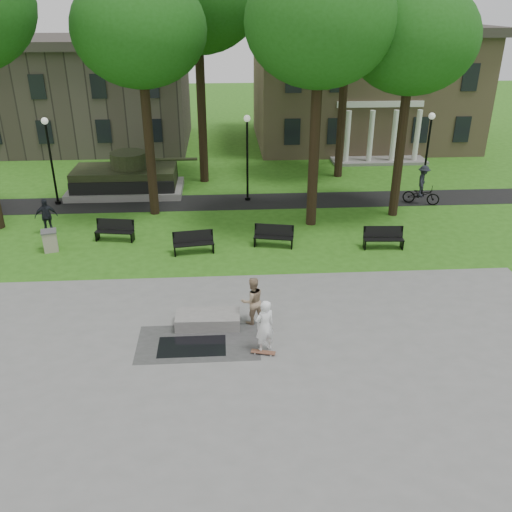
{
  "coord_description": "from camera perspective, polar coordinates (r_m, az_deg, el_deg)",
  "views": [
    {
      "loc": [
        -0.89,
        -16.65,
        10.22
      ],
      "look_at": [
        0.31,
        1.92,
        1.4
      ],
      "focal_mm": 38.0,
      "sensor_mm": 36.0,
      "label": 1
    }
  ],
  "objects": [
    {
      "name": "plaza",
      "position": [
        15.52,
        0.52,
        -15.79
      ],
      "size": [
        22.0,
        16.0,
        0.02
      ],
      "primitive_type": "cube",
      "color": "gray",
      "rests_on": "ground"
    },
    {
      "name": "friend_watching",
      "position": [
        18.64,
        -0.38,
        -4.72
      ],
      "size": [
        1.01,
        0.89,
        1.72
      ],
      "primitive_type": "imported",
      "rotation": [
        0.0,
        0.0,
        3.48
      ],
      "color": "tan",
      "rests_on": "plaza"
    },
    {
      "name": "lamp_right",
      "position": [
        31.98,
        17.61,
        10.76
      ],
      "size": [
        0.36,
        0.36,
        4.73
      ],
      "color": "black",
      "rests_on": "ground"
    },
    {
      "name": "ground",
      "position": [
        19.56,
        -0.54,
        -6.15
      ],
      "size": [
        120.0,
        120.0,
        0.0
      ],
      "primitive_type": "plane",
      "color": "#2B6016",
      "rests_on": "ground"
    },
    {
      "name": "skateboarder",
      "position": [
        17.16,
        0.92,
        -7.39
      ],
      "size": [
        0.79,
        0.68,
        1.83
      ],
      "primitive_type": "imported",
      "rotation": [
        0.0,
        0.0,
        3.59
      ],
      "color": "white",
      "rests_on": "plaza"
    },
    {
      "name": "pedestrian_walker",
      "position": [
        27.73,
        -21.22,
        3.91
      ],
      "size": [
        1.12,
        0.73,
        1.76
      ],
      "primitive_type": "imported",
      "rotation": [
        0.0,
        0.0,
        0.31
      ],
      "color": "black",
      "rests_on": "ground"
    },
    {
      "name": "trash_bin",
      "position": [
        25.9,
        -20.86,
        1.53
      ],
      "size": [
        0.82,
        0.82,
        0.96
      ],
      "rotation": [
        0.0,
        0.0,
        0.29
      ],
      "color": "#AF9F90",
      "rests_on": "ground"
    },
    {
      "name": "park_bench_0",
      "position": [
        26.12,
        -14.66,
        2.7
      ],
      "size": [
        1.85,
        0.82,
        1.0
      ],
      "rotation": [
        0.0,
        0.0,
        -0.17
      ],
      "color": "black",
      "rests_on": "ground"
    },
    {
      "name": "tree_3",
      "position": [
        27.67,
        16.17,
        21.09
      ],
      "size": [
        6.0,
        6.0,
        11.19
      ],
      "color": "black",
      "rests_on": "ground"
    },
    {
      "name": "puddle",
      "position": [
        17.97,
        -6.76,
        -9.43
      ],
      "size": [
        2.2,
        1.2,
        0.0
      ],
      "primitive_type": "cube",
      "color": "black",
      "rests_on": "plaza"
    },
    {
      "name": "footpath",
      "position": [
        30.43,
        -1.8,
        5.73
      ],
      "size": [
        44.0,
        2.6,
        0.01
      ],
      "primitive_type": "cube",
      "color": "black",
      "rests_on": "ground"
    },
    {
      "name": "building_left",
      "position": [
        44.81,
        -17.35,
        15.77
      ],
      "size": [
        15.0,
        10.0,
        7.2
      ],
      "primitive_type": "cube",
      "color": "#4C443D",
      "rests_on": "ground"
    },
    {
      "name": "cyclist",
      "position": [
        31.2,
        17.08,
        6.82
      ],
      "size": [
        2.07,
        1.4,
        2.17
      ],
      "rotation": [
        0.0,
        0.0,
        1.17
      ],
      "color": "black",
      "rests_on": "ground"
    },
    {
      "name": "tree_5",
      "position": [
        33.97,
        9.74,
        24.1
      ],
      "size": [
        6.4,
        6.4,
        12.44
      ],
      "color": "black",
      "rests_on": "ground"
    },
    {
      "name": "tree_2",
      "position": [
        25.55,
        6.76,
        23.17
      ],
      "size": [
        6.6,
        6.6,
        12.16
      ],
      "color": "black",
      "rests_on": "ground"
    },
    {
      "name": "lamp_left",
      "position": [
        31.25,
        -20.85,
        9.97
      ],
      "size": [
        0.36,
        0.36,
        4.73
      ],
      "color": "black",
      "rests_on": "ground"
    },
    {
      "name": "park_bench_2",
      "position": [
        24.67,
        1.84,
        2.2
      ],
      "size": [
        1.85,
        0.89,
        1.0
      ],
      "rotation": [
        0.0,
        0.0,
        -0.21
      ],
      "color": "black",
      "rests_on": "ground"
    },
    {
      "name": "park_bench_3",
      "position": [
        25.13,
        13.25,
        1.95
      ],
      "size": [
        1.82,
        0.62,
        1.0
      ],
      "rotation": [
        0.0,
        0.0,
        -0.06
      ],
      "color": "black",
      "rests_on": "ground"
    },
    {
      "name": "park_bench_1",
      "position": [
        24.14,
        -6.58,
        1.5
      ],
      "size": [
        1.85,
        0.77,
        1.0
      ],
      "rotation": [
        0.0,
        0.0,
        0.14
      ],
      "color": "black",
      "rests_on": "ground"
    },
    {
      "name": "concrete_block",
      "position": [
        18.86,
        -5.09,
        -6.69
      ],
      "size": [
        2.23,
        1.06,
        0.45
      ],
      "primitive_type": "cube",
      "rotation": [
        0.0,
        0.0,
        -0.03
      ],
      "color": "gray",
      "rests_on": "plaza"
    },
    {
      "name": "building_right",
      "position": [
        44.41,
        11.05,
        17.31
      ],
      "size": [
        17.0,
        12.0,
        8.6
      ],
      "color": "#9E8460",
      "rests_on": "ground"
    },
    {
      "name": "skateboard",
      "position": [
        17.5,
        0.77,
        -10.15
      ],
      "size": [
        0.81,
        0.39,
        0.07
      ],
      "primitive_type": "cube",
      "rotation": [
        0.0,
        0.0,
        -0.26
      ],
      "color": "brown",
      "rests_on": "plaza"
    },
    {
      "name": "tank_monument",
      "position": [
        32.53,
        -13.51,
        7.92
      ],
      "size": [
        7.45,
        3.4,
        2.4
      ],
      "color": "gray",
      "rests_on": "ground"
    },
    {
      "name": "tree_1",
      "position": [
        27.42,
        -12.16,
        22.2
      ],
      "size": [
        6.2,
        6.2,
        11.63
      ],
      "color": "black",
      "rests_on": "ground"
    },
    {
      "name": "lamp_mid",
      "position": [
        29.92,
        -0.92,
        10.98
      ],
      "size": [
        0.36,
        0.36,
        4.73
      ],
      "color": "black",
      "rests_on": "ground"
    }
  ]
}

